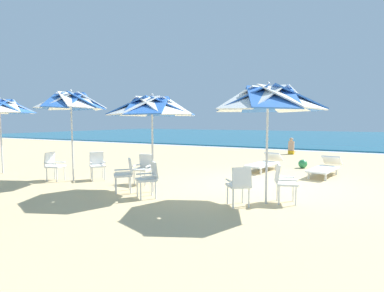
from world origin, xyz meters
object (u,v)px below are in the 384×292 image
object	(u,v)px
plastic_chair_1	(283,181)
beach_ball	(303,164)
beachgoer_seated	(292,149)
plastic_chair_6	(97,164)
beach_umbrella_1	(152,107)
beach_umbrella_2	(71,102)
sun_lounger_1	(265,163)
beach_umbrella_0	(268,100)
plastic_chair_5	(53,164)
plastic_chair_0	(239,184)
plastic_chair_3	(149,177)
plastic_chair_4	(144,167)
sun_lounger_0	(325,168)
plastic_chair_2	(125,173)

from	to	relation	value
plastic_chair_1	beach_ball	size ratio (longest dim) A/B	2.58
beachgoer_seated	plastic_chair_6	bearing A→B (deg)	-111.84
beach_umbrella_1	beach_ball	distance (m)	6.91
beach_umbrella_2	sun_lounger_1	bearing A→B (deg)	44.55
beach_umbrella_0	plastic_chair_5	bearing A→B (deg)	-176.49
plastic_chair_0	plastic_chair_5	xyz separation A→B (m)	(-5.99, 0.10, 0.00)
beach_umbrella_1	plastic_chair_3	world-z (taller)	beach_umbrella_1
plastic_chair_4	plastic_chair_6	bearing A→B (deg)	-175.23
plastic_chair_0	plastic_chair_4	size ratio (longest dim) A/B	1.00
beach_umbrella_0	plastic_chair_0	distance (m)	1.91
sun_lounger_0	plastic_chair_2	bearing A→B (deg)	-132.39
plastic_chair_2	sun_lounger_0	distance (m)	6.56
plastic_chair_0	beach_ball	distance (m)	6.22
plastic_chair_1	plastic_chair_4	xyz separation A→B (m)	(-3.98, 0.22, 0.00)
beach_umbrella_1	sun_lounger_0	distance (m)	6.19
plastic_chair_3	beach_umbrella_2	bearing A→B (deg)	169.55
beach_umbrella_1	beach_umbrella_2	distance (m)	2.99
sun_lounger_0	plastic_chair_1	bearing A→B (deg)	-98.57
plastic_chair_4	beach_ball	xyz separation A→B (m)	(3.71, 5.24, -0.33)
plastic_chair_4	sun_lounger_0	bearing A→B (deg)	39.79
sun_lounger_0	sun_lounger_1	distance (m)	2.07
beach_umbrella_0	sun_lounger_0	world-z (taller)	beach_umbrella_0
plastic_chair_0	plastic_chair_4	xyz separation A→B (m)	(-3.20, 0.95, 0.00)
sun_lounger_0	beach_umbrella_1	bearing A→B (deg)	-130.04
sun_lounger_0	plastic_chair_5	bearing A→B (deg)	-147.69
beach_umbrella_0	beach_umbrella_1	size ratio (longest dim) A/B	1.06
plastic_chair_3	beach_umbrella_2	size ratio (longest dim) A/B	0.31
beachgoer_seated	beach_umbrella_1	bearing A→B (deg)	-98.81
plastic_chair_2	plastic_chair_6	bearing A→B (deg)	154.57
beach_ball	plastic_chair_0	bearing A→B (deg)	-94.75
plastic_chair_3	plastic_chair_6	xyz separation A→B (m)	(-2.73, 1.08, 0.00)
beach_umbrella_1	plastic_chair_5	distance (m)	3.96
beach_umbrella_0	plastic_chair_4	size ratio (longest dim) A/B	3.08
plastic_chair_3	plastic_chair_6	distance (m)	2.93
beach_umbrella_0	plastic_chair_4	bearing A→B (deg)	173.00
beachgoer_seated	plastic_chair_5	bearing A→B (deg)	-115.43
beach_umbrella_2	plastic_chair_6	bearing A→B (deg)	43.28
plastic_chair_0	beach_umbrella_2	world-z (taller)	beach_umbrella_2
sun_lounger_0	beachgoer_seated	xyz separation A→B (m)	(-2.10, 6.44, 0.01)
plastic_chair_6	beachgoer_seated	distance (m)	11.21
plastic_chair_5	sun_lounger_1	size ratio (longest dim) A/B	0.39
plastic_chair_3	plastic_chair_4	bearing A→B (deg)	130.71
plastic_chair_5	sun_lounger_0	world-z (taller)	plastic_chair_5
plastic_chair_1	beach_umbrella_1	world-z (taller)	beach_umbrella_1
plastic_chair_5	plastic_chair_4	bearing A→B (deg)	16.83
beachgoer_seated	plastic_chair_0	bearing A→B (deg)	-86.39
beach_umbrella_2	plastic_chair_5	distance (m)	2.00
plastic_chair_5	sun_lounger_0	size ratio (longest dim) A/B	0.39
beach_umbrella_1	plastic_chair_6	world-z (taller)	beach_umbrella_1
beach_umbrella_2	beach_ball	size ratio (longest dim) A/B	8.25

